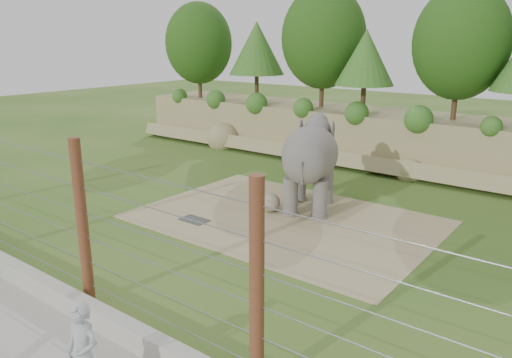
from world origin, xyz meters
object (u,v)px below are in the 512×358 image
Objects in this scene: barrier_fence at (82,224)px; zookeeper at (83,354)px; stone_ball at (271,203)px; elephant at (310,167)px.

zookeeper is (2.84, -2.01, -1.06)m from barrier_fence.
elephant is at bearing 52.01° from stone_ball.
stone_ball is 10.34m from zookeeper.
elephant is 2.14× the size of zookeeper.
barrier_fence is (-0.56, -8.96, 0.39)m from elephant.
stone_ball is 0.03× the size of barrier_fence.
elephant is at bearing 91.68° from zookeeper.
barrier_fence is at bearing 134.61° from zookeeper.
zookeeper is at bearing -100.59° from elephant.
elephant is 0.20× the size of barrier_fence.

